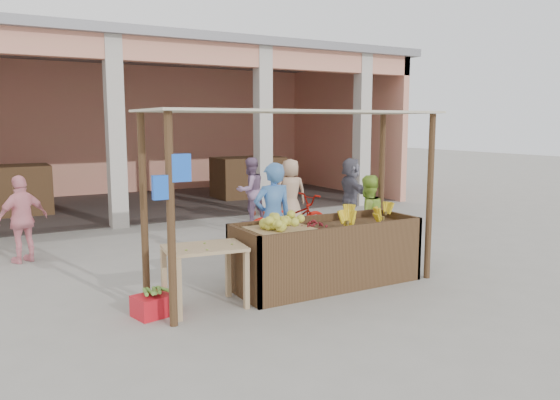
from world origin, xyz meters
TOP-DOWN VIEW (x-y plane):
  - ground at (0.00, 0.00)m, footprint 60.00×60.00m
  - market_building at (0.05, 8.93)m, footprint 14.40×6.40m
  - fruit_stall at (0.50, 0.00)m, footprint 2.60×0.95m
  - stall_awning at (-0.01, 0.06)m, footprint 4.09×1.35m
  - banana_heap at (1.10, -0.04)m, footprint 1.09×0.59m
  - melon_tray at (-0.22, 0.02)m, footprint 0.81×0.70m
  - berry_heap at (0.27, -0.01)m, footprint 0.47×0.38m
  - side_table at (-1.32, -0.08)m, footprint 1.02×0.75m
  - papaya_pile at (-1.32, -0.08)m, footprint 0.75×0.43m
  - red_crate at (-1.93, -0.02)m, footprint 0.54×0.44m
  - plantain_bundle at (-1.93, -0.02)m, footprint 0.36×0.25m
  - produce_sacks at (2.42, 5.43)m, footprint 0.99×0.74m
  - vendor_blue at (0.15, 0.91)m, footprint 0.70×0.53m
  - vendor_green at (1.80, 0.75)m, footprint 0.73×0.46m
  - motorcycle at (1.21, 2.25)m, footprint 0.83×1.92m
  - shopper_b at (-3.03, 3.41)m, footprint 1.00×0.79m
  - shopper_c at (2.28, 3.98)m, footprint 0.86×0.65m
  - shopper_d at (3.59, 3.56)m, footprint 0.92×1.52m
  - shopper_f at (1.68, 4.72)m, footprint 0.85×0.60m

SIDE VIEW (x-z plane):
  - ground at x=0.00m, z-range 0.00..0.00m
  - red_crate at x=-1.93m, z-range 0.00..0.25m
  - plantain_bundle at x=-1.93m, z-range 0.25..0.32m
  - produce_sacks at x=2.42m, z-range 0.00..0.60m
  - fruit_stall at x=0.50m, z-range 0.00..0.80m
  - motorcycle at x=1.21m, z-range 0.00..0.97m
  - side_table at x=-1.32m, z-range 0.25..1.01m
  - vendor_green at x=1.80m, z-range 0.00..1.47m
  - shopper_b at x=-3.03m, z-range 0.00..1.50m
  - shopper_d at x=3.59m, z-range 0.00..1.54m
  - shopper_f at x=1.68m, z-range 0.00..1.60m
  - shopper_c at x=2.28m, z-range 0.00..1.61m
  - papaya_pile at x=-1.32m, z-range 0.77..0.98m
  - berry_heap at x=0.27m, z-range 0.80..0.95m
  - vendor_blue at x=0.15m, z-range 0.00..1.76m
  - melon_tray at x=-0.22m, z-range 0.79..1.00m
  - banana_heap at x=1.10m, z-range 0.80..1.00m
  - stall_awning at x=-0.01m, z-range 0.78..3.17m
  - market_building at x=0.05m, z-range 0.60..4.80m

